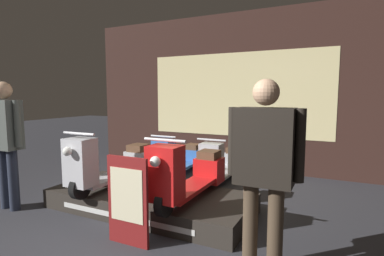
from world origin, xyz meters
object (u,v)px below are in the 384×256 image
at_px(price_sign_board, 128,201).
at_px(scooter_display_right, 189,174).
at_px(scooter_backrow_0, 179,159).
at_px(person_left_browsing, 6,135).
at_px(scooter_backrow_1, 223,163).
at_px(person_right_browsing, 264,160).
at_px(scooter_display_left, 111,164).

bearing_deg(price_sign_board, scooter_display_right, 72.07).
relative_size(scooter_display_right, scooter_backrow_0, 1.00).
height_order(scooter_display_right, price_sign_board, scooter_display_right).
bearing_deg(scooter_display_right, scooter_backrow_0, 122.00).
xyz_separation_m(person_left_browsing, price_sign_board, (2.07, -0.09, -0.55)).
distance_m(scooter_display_right, scooter_backrow_1, 1.82).
bearing_deg(scooter_backrow_1, scooter_display_right, -83.48).
distance_m(person_left_browsing, person_right_browsing, 3.43).
bearing_deg(price_sign_board, person_left_browsing, 177.62).
height_order(scooter_display_left, scooter_backrow_1, scooter_display_left).
relative_size(scooter_display_right, person_left_browsing, 0.94).
bearing_deg(scooter_backrow_0, person_left_browsing, -115.64).
relative_size(scooter_backrow_1, person_left_browsing, 0.94).
height_order(scooter_display_left, price_sign_board, scooter_display_left).
height_order(scooter_backrow_1, price_sign_board, price_sign_board).
xyz_separation_m(scooter_display_right, person_left_browsing, (-2.34, -0.76, 0.45)).
xyz_separation_m(scooter_display_left, person_right_browsing, (2.31, -0.76, 0.43)).
bearing_deg(scooter_display_right, price_sign_board, -107.93).
bearing_deg(scooter_backrow_0, scooter_display_right, -58.00).
xyz_separation_m(scooter_display_right, price_sign_board, (-0.27, -0.85, -0.10)).
distance_m(person_left_browsing, price_sign_board, 2.14).
relative_size(scooter_backrow_0, person_left_browsing, 0.94).
xyz_separation_m(scooter_display_right, scooter_backrow_1, (-0.20, 1.79, -0.25)).
bearing_deg(person_right_browsing, scooter_display_left, 161.74).
bearing_deg(person_left_browsing, scooter_display_left, 34.35).
relative_size(scooter_backrow_0, price_sign_board, 1.75).
distance_m(scooter_display_left, scooter_backrow_0, 1.81).
distance_m(scooter_display_left, person_left_browsing, 1.42).
relative_size(scooter_backrow_1, person_right_browsing, 0.97).
distance_m(scooter_display_left, scooter_display_right, 1.23).
relative_size(scooter_backrow_0, person_right_browsing, 0.97).
distance_m(scooter_display_left, price_sign_board, 1.28).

